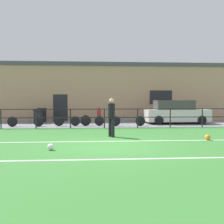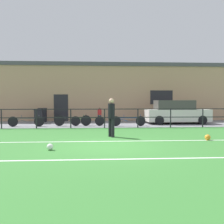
{
  "view_description": "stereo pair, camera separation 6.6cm",
  "coord_description": "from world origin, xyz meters",
  "px_view_note": "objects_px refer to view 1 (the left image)",
  "views": [
    {
      "loc": [
        -0.61,
        -9.22,
        1.68
      ],
      "look_at": [
        0.25,
        3.03,
        1.1
      ],
      "focal_mm": 41.14,
      "sensor_mm": 36.0,
      "label": 1
    },
    {
      "loc": [
        -0.54,
        -9.22,
        1.68
      ],
      "look_at": [
        0.25,
        3.03,
        1.1
      ],
      "focal_mm": 41.14,
      "sensor_mm": 36.0,
      "label": 2
    }
  ],
  "objects_px": {
    "soccer_ball_match": "(51,147)",
    "bicycle_parked_4": "(72,120)",
    "bicycle_parked_0": "(87,121)",
    "trash_bin_0": "(42,115)",
    "parked_car_red": "(176,113)",
    "trash_bin_1": "(38,116)",
    "soccer_ball_spare": "(208,137)",
    "spectator_child": "(99,114)",
    "bicycle_parked_3": "(25,121)",
    "bicycle_parked_1": "(128,121)",
    "player_goalkeeper": "(112,115)"
  },
  "relations": [
    {
      "from": "bicycle_parked_0",
      "to": "soccer_ball_match",
      "type": "bearing_deg",
      "value": -97.4
    },
    {
      "from": "soccer_ball_match",
      "to": "bicycle_parked_3",
      "type": "distance_m",
      "value": 8.07
    },
    {
      "from": "spectator_child",
      "to": "trash_bin_1",
      "type": "xyz_separation_m",
      "value": [
        -4.29,
        -0.94,
        -0.11
      ]
    },
    {
      "from": "spectator_child",
      "to": "parked_car_red",
      "type": "height_order",
      "value": "parked_car_red"
    },
    {
      "from": "parked_car_red",
      "to": "bicycle_parked_3",
      "type": "height_order",
      "value": "parked_car_red"
    },
    {
      "from": "parked_car_red",
      "to": "trash_bin_1",
      "type": "height_order",
      "value": "parked_car_red"
    },
    {
      "from": "bicycle_parked_1",
      "to": "bicycle_parked_3",
      "type": "bearing_deg",
      "value": 179.48
    },
    {
      "from": "bicycle_parked_1",
      "to": "trash_bin_0",
      "type": "xyz_separation_m",
      "value": [
        -6.05,
        3.37,
        0.2
      ]
    },
    {
      "from": "spectator_child",
      "to": "bicycle_parked_4",
      "type": "xyz_separation_m",
      "value": [
        -1.76,
        -2.78,
        -0.26
      ]
    },
    {
      "from": "soccer_ball_match",
      "to": "spectator_child",
      "type": "height_order",
      "value": "spectator_child"
    },
    {
      "from": "soccer_ball_spare",
      "to": "bicycle_parked_0",
      "type": "bearing_deg",
      "value": 130.37
    },
    {
      "from": "parked_car_red",
      "to": "trash_bin_0",
      "type": "xyz_separation_m",
      "value": [
        -9.62,
        1.88,
        -0.24
      ]
    },
    {
      "from": "bicycle_parked_3",
      "to": "trash_bin_1",
      "type": "bearing_deg",
      "value": 80.93
    },
    {
      "from": "bicycle_parked_1",
      "to": "trash_bin_1",
      "type": "distance_m",
      "value": 6.43
    },
    {
      "from": "soccer_ball_match",
      "to": "trash_bin_0",
      "type": "xyz_separation_m",
      "value": [
        -2.45,
        10.87,
        0.44
      ]
    },
    {
      "from": "bicycle_parked_4",
      "to": "trash_bin_1",
      "type": "height_order",
      "value": "trash_bin_1"
    },
    {
      "from": "soccer_ball_spare",
      "to": "bicycle_parked_4",
      "type": "xyz_separation_m",
      "value": [
        -6.12,
        6.09,
        0.25
      ]
    },
    {
      "from": "player_goalkeeper",
      "to": "bicycle_parked_1",
      "type": "height_order",
      "value": "player_goalkeeper"
    },
    {
      "from": "soccer_ball_match",
      "to": "bicycle_parked_0",
      "type": "xyz_separation_m",
      "value": [
        1.01,
        7.8,
        0.23
      ]
    },
    {
      "from": "bicycle_parked_4",
      "to": "trash_bin_0",
      "type": "height_order",
      "value": "trash_bin_0"
    },
    {
      "from": "trash_bin_0",
      "to": "bicycle_parked_3",
      "type": "bearing_deg",
      "value": -95.92
    },
    {
      "from": "player_goalkeeper",
      "to": "bicycle_parked_0",
      "type": "distance_m",
      "value": 5.08
    },
    {
      "from": "trash_bin_0",
      "to": "soccer_ball_spare",
      "type": "bearing_deg",
      "value": -46.65
    },
    {
      "from": "soccer_ball_match",
      "to": "bicycle_parked_4",
      "type": "distance_m",
      "value": 7.81
    },
    {
      "from": "soccer_ball_spare",
      "to": "bicycle_parked_0",
      "type": "relative_size",
      "value": 0.11
    },
    {
      "from": "bicycle_parked_0",
      "to": "bicycle_parked_4",
      "type": "relative_size",
      "value": 0.91
    },
    {
      "from": "player_goalkeeper",
      "to": "bicycle_parked_1",
      "type": "xyz_separation_m",
      "value": [
        1.35,
        4.59,
        -0.64
      ]
    },
    {
      "from": "soccer_ball_match",
      "to": "bicycle_parked_1",
      "type": "relative_size",
      "value": 0.1
    },
    {
      "from": "spectator_child",
      "to": "bicycle_parked_1",
      "type": "bearing_deg",
      "value": 125.39
    },
    {
      "from": "soccer_ball_spare",
      "to": "bicycle_parked_1",
      "type": "height_order",
      "value": "bicycle_parked_1"
    },
    {
      "from": "spectator_child",
      "to": "bicycle_parked_0",
      "type": "relative_size",
      "value": 0.5
    },
    {
      "from": "bicycle_parked_1",
      "to": "bicycle_parked_0",
      "type": "bearing_deg",
      "value": 173.4
    },
    {
      "from": "soccer_ball_spare",
      "to": "trash_bin_0",
      "type": "height_order",
      "value": "trash_bin_0"
    },
    {
      "from": "parked_car_red",
      "to": "bicycle_parked_1",
      "type": "bearing_deg",
      "value": -157.5
    },
    {
      "from": "parked_car_red",
      "to": "trash_bin_0",
      "type": "relative_size",
      "value": 4.17
    },
    {
      "from": "bicycle_parked_1",
      "to": "trash_bin_1",
      "type": "xyz_separation_m",
      "value": [
        -6.06,
        2.14,
        0.18
      ]
    },
    {
      "from": "soccer_ball_spare",
      "to": "bicycle_parked_0",
      "type": "distance_m",
      "value": 7.99
    },
    {
      "from": "bicycle_parked_0",
      "to": "trash_bin_0",
      "type": "height_order",
      "value": "trash_bin_0"
    },
    {
      "from": "soccer_ball_spare",
      "to": "trash_bin_1",
      "type": "bearing_deg",
      "value": 137.49
    },
    {
      "from": "parked_car_red",
      "to": "bicycle_parked_4",
      "type": "bearing_deg",
      "value": -170.55
    },
    {
      "from": "spectator_child",
      "to": "bicycle_parked_3",
      "type": "distance_m",
      "value": 5.53
    },
    {
      "from": "bicycle_parked_3",
      "to": "bicycle_parked_4",
      "type": "height_order",
      "value": "bicycle_parked_4"
    },
    {
      "from": "bicycle_parked_1",
      "to": "bicycle_parked_4",
      "type": "xyz_separation_m",
      "value": [
        -3.53,
        0.3,
        0.02
      ]
    },
    {
      "from": "spectator_child",
      "to": "bicycle_parked_4",
      "type": "distance_m",
      "value": 3.31
    },
    {
      "from": "soccer_ball_match",
      "to": "parked_car_red",
      "type": "bearing_deg",
      "value": 51.4
    },
    {
      "from": "player_goalkeeper",
      "to": "bicycle_parked_4",
      "type": "bearing_deg",
      "value": 179.0
    },
    {
      "from": "bicycle_parked_1",
      "to": "bicycle_parked_3",
      "type": "height_order",
      "value": "same"
    },
    {
      "from": "bicycle_parked_3",
      "to": "parked_car_red",
      "type": "bearing_deg",
      "value": 8.13
    },
    {
      "from": "trash_bin_1",
      "to": "parked_car_red",
      "type": "bearing_deg",
      "value": -3.92
    },
    {
      "from": "soccer_ball_spare",
      "to": "trash_bin_1",
      "type": "relative_size",
      "value": 0.24
    }
  ]
}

